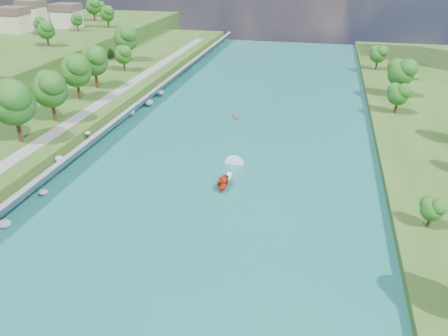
# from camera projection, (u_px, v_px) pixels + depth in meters

# --- Properties ---
(ground) EXTENTS (260.00, 260.00, 0.00)m
(ground) POSITION_uv_depth(u_px,v_px,m) (191.00, 224.00, 61.49)
(ground) COLOR #2D5119
(ground) RESTS_ON ground
(river_water) EXTENTS (55.00, 240.00, 0.10)m
(river_water) POSITION_uv_depth(u_px,v_px,m) (223.00, 163.00, 78.91)
(river_water) COLOR #1B6A68
(river_water) RESTS_ON ground
(ridge_west) EXTENTS (60.00, 120.00, 9.00)m
(ridge_west) POSITION_uv_depth(u_px,v_px,m) (49.00, 43.00, 158.91)
(ridge_west) COLOR #2D5119
(ridge_west) RESTS_ON ground
(riprap_bank) EXTENTS (3.76, 236.00, 4.05)m
(riprap_bank) POSITION_uv_depth(u_px,v_px,m) (90.00, 143.00, 82.90)
(riprap_bank) COLOR slate
(riprap_bank) RESTS_ON ground
(riverside_path) EXTENTS (3.00, 200.00, 0.10)m
(riverside_path) POSITION_uv_depth(u_px,v_px,m) (58.00, 130.00, 83.88)
(riverside_path) COLOR gray
(riverside_path) RESTS_ON berm_west
(ridge_houses) EXTENTS (29.50, 29.50, 8.40)m
(ridge_houses) POSITION_uv_depth(u_px,v_px,m) (38.00, 15.00, 160.59)
(ridge_houses) COLOR beige
(ridge_houses) RESTS_ON ridge_west
(trees_east) EXTENTS (17.28, 140.49, 11.30)m
(trees_east) POSITION_uv_depth(u_px,v_px,m) (436.00, 131.00, 76.55)
(trees_east) COLOR #225216
(trees_east) RESTS_ON berm_east
(trees_ridge) EXTENTS (22.30, 69.80, 10.53)m
(trees_ridge) POSITION_uv_depth(u_px,v_px,m) (84.00, 15.00, 159.01)
(trees_ridge) COLOR #225216
(trees_ridge) RESTS_ON ridge_west
(motorboat) EXTENTS (3.60, 18.94, 2.09)m
(motorboat) POSITION_uv_depth(u_px,v_px,m) (225.00, 180.00, 71.53)
(motorboat) COLOR red
(motorboat) RESTS_ON river_water
(raft) EXTENTS (3.26, 3.67, 1.51)m
(raft) POSITION_uv_depth(u_px,v_px,m) (236.00, 116.00, 100.04)
(raft) COLOR gray
(raft) RESTS_ON river_water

